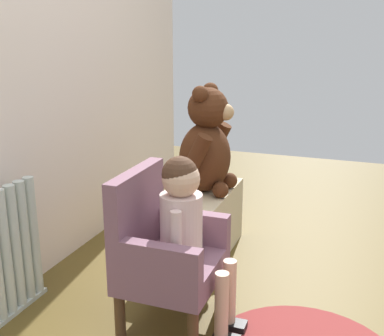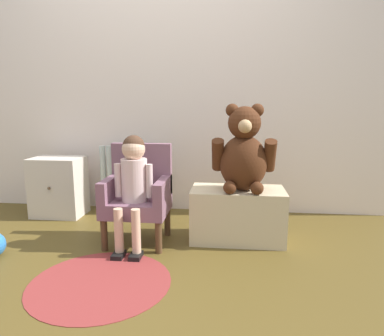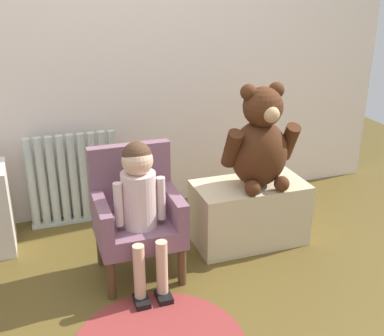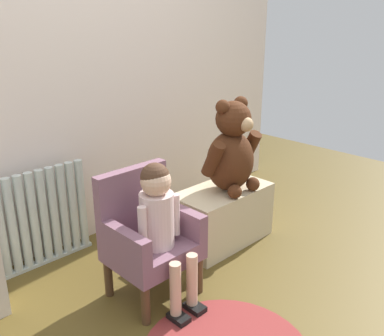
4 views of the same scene
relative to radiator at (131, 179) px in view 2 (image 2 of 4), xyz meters
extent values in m
plane|color=brown|center=(0.29, -1.16, -0.29)|extent=(6.00, 6.00, 0.00)
cube|color=silver|center=(0.29, 0.12, 0.91)|extent=(3.80, 0.05, 2.40)
cylinder|color=#B4C0B9|center=(-0.25, 0.00, 0.01)|extent=(0.05, 0.05, 0.56)
cylinder|color=#B4C0B9|center=(-0.19, 0.00, 0.01)|extent=(0.05, 0.05, 0.56)
cylinder|color=#B4C0B9|center=(-0.12, 0.00, 0.01)|extent=(0.05, 0.05, 0.56)
cylinder|color=#B4C0B9|center=(-0.06, 0.00, 0.01)|extent=(0.05, 0.05, 0.56)
cylinder|color=#B4C0B9|center=(0.00, 0.00, 0.01)|extent=(0.05, 0.05, 0.56)
cylinder|color=#B4C0B9|center=(0.06, 0.00, 0.01)|extent=(0.05, 0.05, 0.56)
cylinder|color=#B4C0B9|center=(0.12, 0.00, 0.01)|extent=(0.05, 0.05, 0.56)
cylinder|color=#B4C0B9|center=(0.19, 0.00, 0.01)|extent=(0.05, 0.05, 0.56)
cylinder|color=#B4C0B9|center=(0.25, 0.00, 0.01)|extent=(0.05, 0.05, 0.56)
cube|color=#B4C0B9|center=(0.00, 0.00, -0.28)|extent=(0.56, 0.05, 0.02)
cube|color=beige|center=(-0.58, -0.18, -0.04)|extent=(0.41, 0.29, 0.50)
sphere|color=#4C3823|center=(-0.58, -0.34, -0.01)|extent=(0.02, 0.02, 0.02)
cube|color=#795263|center=(0.25, -0.69, -0.03)|extent=(0.42, 0.37, 0.10)
cube|color=#795263|center=(0.25, -0.54, 0.20)|extent=(0.42, 0.06, 0.36)
cube|color=#795263|center=(0.07, -0.69, 0.09)|extent=(0.06, 0.37, 0.14)
cube|color=#795263|center=(0.43, -0.69, 0.09)|extent=(0.06, 0.37, 0.14)
cylinder|color=#4C331E|center=(0.07, -0.85, -0.18)|extent=(0.04, 0.04, 0.21)
cylinder|color=#4C331E|center=(0.43, -0.85, -0.18)|extent=(0.04, 0.04, 0.21)
cylinder|color=#4C331E|center=(0.07, -0.54, -0.18)|extent=(0.04, 0.04, 0.21)
cylinder|color=#4C331E|center=(0.43, -0.54, -0.18)|extent=(0.04, 0.04, 0.21)
cylinder|color=beige|center=(0.25, -0.73, 0.16)|extent=(0.17, 0.17, 0.28)
sphere|color=#D8AD8E|center=(0.25, -0.73, 0.36)|extent=(0.15, 0.15, 0.15)
sphere|color=#472D1E|center=(0.25, -0.73, 0.38)|extent=(0.14, 0.14, 0.14)
cylinder|color=#D8AD8E|center=(0.19, -0.92, -0.12)|extent=(0.06, 0.06, 0.28)
cube|color=black|center=(0.19, -0.94, -0.27)|extent=(0.07, 0.11, 0.03)
cylinder|color=#D8AD8E|center=(0.30, -0.92, -0.12)|extent=(0.06, 0.06, 0.28)
cube|color=black|center=(0.30, -0.94, -0.27)|extent=(0.07, 0.11, 0.03)
cylinder|color=beige|center=(0.14, -0.75, 0.16)|extent=(0.04, 0.04, 0.22)
cylinder|color=beige|center=(0.35, -0.75, 0.16)|extent=(0.04, 0.04, 0.22)
cube|color=beige|center=(0.93, -0.57, -0.11)|extent=(0.64, 0.34, 0.36)
ellipsoid|color=#472412|center=(0.96, -0.59, 0.26)|extent=(0.32, 0.27, 0.37)
sphere|color=#472412|center=(0.96, -0.61, 0.53)|extent=(0.22, 0.22, 0.22)
sphere|color=tan|center=(0.96, -0.70, 0.51)|extent=(0.09, 0.09, 0.09)
sphere|color=#472412|center=(0.88, -0.59, 0.61)|extent=(0.09, 0.09, 0.09)
sphere|color=#472412|center=(1.04, -0.59, 0.61)|extent=(0.09, 0.09, 0.09)
cylinder|color=#472412|center=(0.79, -0.61, 0.32)|extent=(0.08, 0.16, 0.23)
cylinder|color=#472412|center=(1.13, -0.61, 0.32)|extent=(0.08, 0.16, 0.23)
sphere|color=#472412|center=(0.87, -0.71, 0.12)|extent=(0.09, 0.09, 0.09)
sphere|color=#472412|center=(1.04, -0.71, 0.12)|extent=(0.09, 0.09, 0.09)
cylinder|color=maroon|center=(0.19, -1.25, -0.29)|extent=(0.75, 0.75, 0.01)
camera|label=1|loc=(-1.41, -1.39, 0.92)|focal=45.00mm
camera|label=2|loc=(0.86, -2.87, 0.64)|focal=32.00mm
camera|label=3|loc=(-0.20, -2.81, 1.17)|focal=45.00mm
camera|label=4|loc=(-0.95, -2.21, 1.11)|focal=40.00mm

